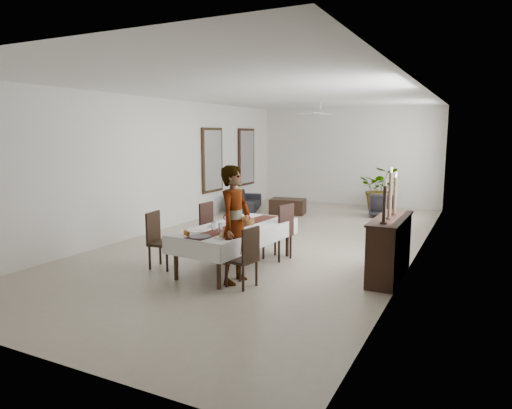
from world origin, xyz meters
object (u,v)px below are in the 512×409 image
object	(u,v)px
red_pitcher	(230,218)
sofa	(245,201)
dining_table_top	(236,228)
woman	(235,225)
sideboard_body	(390,249)

from	to	relation	value
red_pitcher	sofa	world-z (taller)	red_pitcher
dining_table_top	sofa	size ratio (longest dim) A/B	1.16
dining_table_top	red_pitcher	xyz separation A→B (m)	(-0.23, 0.17, 0.13)
dining_table_top	woman	distance (m)	0.85
red_pitcher	sideboard_body	distance (m)	2.82
dining_table_top	sofa	bearing A→B (deg)	121.67
sideboard_body	sofa	distance (m)	7.15
dining_table_top	red_pitcher	bearing A→B (deg)	149.04
red_pitcher	sideboard_body	world-z (taller)	sideboard_body
woman	sideboard_body	xyz separation A→B (m)	(2.15, 1.33, -0.45)
sideboard_body	sofa	xyz separation A→B (m)	(-5.26, 4.83, -0.19)
red_pitcher	sideboard_body	bearing A→B (deg)	9.11
dining_table_top	woman	world-z (taller)	woman
sideboard_body	sofa	size ratio (longest dim) A/B	0.81
red_pitcher	sofa	xyz separation A→B (m)	(-2.50, 5.28, -0.55)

